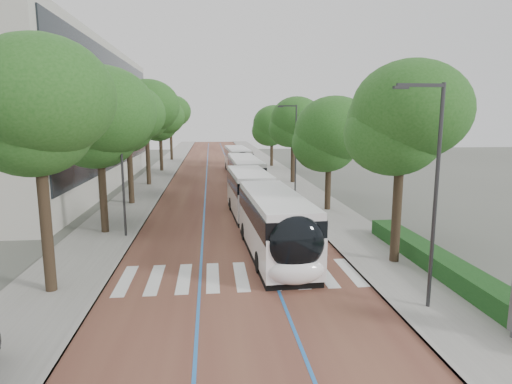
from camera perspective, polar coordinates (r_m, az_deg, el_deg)
ground at (r=18.40m, az=-2.42°, el=-12.32°), size 160.00×160.00×0.00m
road at (r=57.44m, az=-4.98°, el=2.88°), size 11.00×140.00×0.02m
sidewalk_left at (r=57.79m, az=-12.44°, el=2.78°), size 4.00×140.00×0.12m
sidewalk_right at (r=58.06m, az=2.45°, el=3.03°), size 4.00×140.00×0.12m
kerb_left at (r=57.60m, az=-10.56°, el=2.82°), size 0.20×140.00×0.14m
kerb_right at (r=57.81m, az=0.59°, el=3.01°), size 0.20×140.00×0.14m
zebra_crossing at (r=19.33m, az=-2.01°, el=-11.12°), size 10.55×3.60×0.01m
lane_line_left at (r=57.43m, az=-6.58°, el=2.86°), size 0.12×126.00×0.01m
lane_line_right at (r=57.49m, az=-3.38°, el=2.92°), size 0.12×126.00×0.01m
office_building at (r=48.64m, az=-28.69°, el=8.73°), size 18.11×40.00×14.00m
hedge at (r=20.82m, az=23.78°, el=-8.98°), size 1.20×14.00×0.80m
streetlight_near at (r=16.11m, az=22.42°, el=1.53°), size 1.82×0.20×8.00m
streetlight_far at (r=39.81m, az=5.08°, el=6.75°), size 1.82×0.20×8.00m
lamp_post_left at (r=25.67m, az=-17.41°, el=3.09°), size 0.14×0.14×8.00m
trees_left at (r=44.11m, az=-14.69°, el=9.61°), size 6.24×60.74×10.20m
trees_right at (r=41.51m, az=6.17°, el=8.41°), size 5.99×47.67×8.96m
lead_bus at (r=25.30m, az=0.81°, el=-2.28°), size 3.34×18.49×3.20m
bus_queued_0 at (r=40.52m, az=-1.47°, el=2.30°), size 2.78×12.45×3.20m
bus_queued_1 at (r=53.99m, az=-2.42°, el=4.19°), size 2.95×12.48×3.20m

